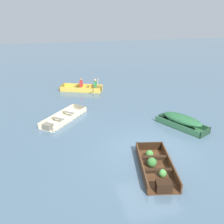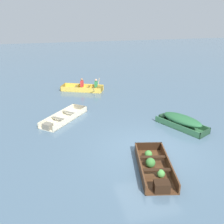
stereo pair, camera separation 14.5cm
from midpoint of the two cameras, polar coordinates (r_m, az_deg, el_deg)
ground_plane at (r=10.80m, az=8.85°, el=-8.85°), size 80.00×80.00×0.00m
dinghy_dark_varnish_foreground at (r=9.57m, az=10.09°, el=-12.35°), size 1.71×2.98×0.41m
skiff_cream_near_moored at (r=13.72m, az=-10.85°, el=-1.45°), size 2.78×2.99×0.32m
skiff_green_mid_moored at (r=13.12m, az=15.89°, el=-1.92°), size 2.00×2.81×0.63m
rowboat_yellow_with_crew at (r=18.63m, az=-6.00°, el=5.48°), size 3.20×2.58×0.92m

